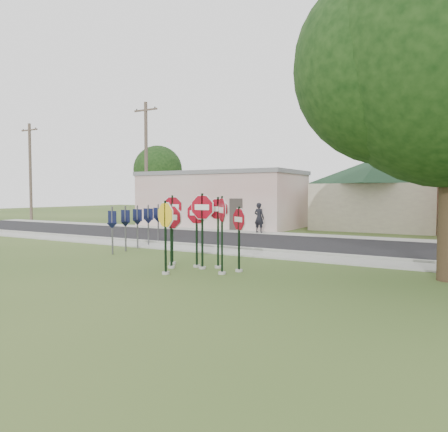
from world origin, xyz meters
The scene contains 20 objects.
ground centered at (0.00, 0.00, 0.00)m, with size 120.00×120.00×0.00m, color #334F1D.
sidewalk_near centered at (0.00, 5.50, 0.03)m, with size 60.00×1.60×0.06m, color gray.
road centered at (0.00, 10.00, 0.02)m, with size 60.00×7.00×0.04m, color black.
sidewalk_far centered at (0.00, 14.30, 0.03)m, with size 60.00×1.60×0.06m, color gray.
curb centered at (0.00, 6.50, 0.07)m, with size 60.00×0.20×0.14m, color gray.
stop_sign_center centered at (0.16, 1.48, 1.69)m, with size 1.17×0.24×2.68m.
stop_sign_yellow centered at (-0.30, 0.08, 1.50)m, with size 1.08×0.37×2.45m.
stop_sign_left centered at (-0.84, 1.08, 1.41)m, with size 1.13×0.24×2.31m.
stop_sign_right centered at (1.23, 0.98, 1.61)m, with size 0.79×0.78×2.58m.
stop_sign_back_right centered at (0.53, 1.90, 1.56)m, with size 0.99×0.26×2.54m.
stop_sign_back_left centered at (-0.19, 1.66, 1.49)m, with size 1.08×0.24×2.43m.
stop_sign_far_right centered at (1.49, 1.64, 1.34)m, with size 0.89×0.55×2.23m.
stop_sign_far_left centered at (-1.30, 1.76, 1.59)m, with size 0.80×0.62×2.59m.
route_sign_row centered at (-5.40, 4.50, 1.22)m, with size 1.43×4.63×2.00m.
building_stucco centered at (-9.00, 18.00, 2.15)m, with size 12.20×6.20×4.20m.
building_house centered at (2.00, 22.00, 3.65)m, with size 11.60×11.60×6.20m.
utility_pole_near centered at (-14.00, 15.20, 4.97)m, with size 2.20×0.26×9.50m.
utility_pole_far centered at (-28.00, 15.20, 4.71)m, with size 2.20×0.26×9.00m.
bg_tree_left centered at (-20.00, 24.00, 4.88)m, with size 4.90×4.90×7.35m.
pedestrian centered at (-3.81, 14.05, 1.01)m, with size 0.69×0.45×1.89m, color black.
Camera 1 is at (8.23, -10.78, 2.57)m, focal length 35.00 mm.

